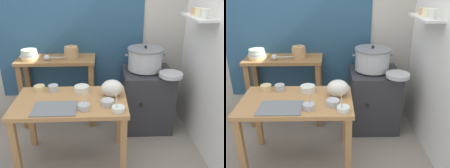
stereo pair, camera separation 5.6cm
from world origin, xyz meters
The scene contains 19 objects.
ground_plane centered at (0.00, 0.00, 0.00)m, with size 9.00×9.00×0.00m, color gray.
wall_back centered at (0.08, 1.10, 1.30)m, with size 4.40×0.12×2.60m.
wall_right centered at (1.40, 0.20, 1.30)m, with size 0.30×3.20×2.60m.
prep_table centered at (-0.05, 0.03, 0.61)m, with size 1.10×0.66×0.72m.
back_shelf_table centered at (-0.31, 0.83, 0.68)m, with size 0.96×0.40×0.90m.
stove_block centered at (0.83, 0.70, 0.38)m, with size 0.60×0.61×0.78m.
steamer_pot centered at (0.79, 0.72, 0.91)m, with size 0.48×0.44×0.30m.
clay_pot centered at (-0.11, 0.83, 0.97)m, with size 0.17×0.17×0.17m.
bowl_stack_enamel centered at (-0.62, 0.80, 0.96)m, with size 0.21×0.21×0.12m.
ladle centered at (-0.39, 0.75, 0.94)m, with size 0.27×0.07×0.07m.
serving_tray centered at (-0.18, -0.14, 0.72)m, with size 0.40×0.28×0.01m, color slate.
plastic_bag centered at (0.36, 0.11, 0.81)m, with size 0.22×0.18×0.17m, color silver.
wide_pan centered at (1.05, 0.46, 0.80)m, with size 0.27×0.27×0.04m, color #B7BABF.
prep_bowl_0 centered at (0.04, 0.22, 0.76)m, with size 0.15×0.15×0.07m.
prep_bowl_1 centered at (0.40, -0.20, 0.75)m, with size 0.12×0.12×0.16m.
prep_bowl_2 centered at (0.31, -0.08, 0.75)m, with size 0.13×0.13×0.05m.
prep_bowl_3 centered at (-0.26, 0.25, 0.76)m, with size 0.10×0.10×0.07m.
prep_bowl_4 centered at (0.09, -0.16, 0.75)m, with size 0.11×0.11×0.18m.
prep_bowl_5 centered at (-0.40, 0.26, 0.75)m, with size 0.11×0.11×0.06m.
Camera 2 is at (0.31, -2.14, 1.84)m, focal length 39.77 mm.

